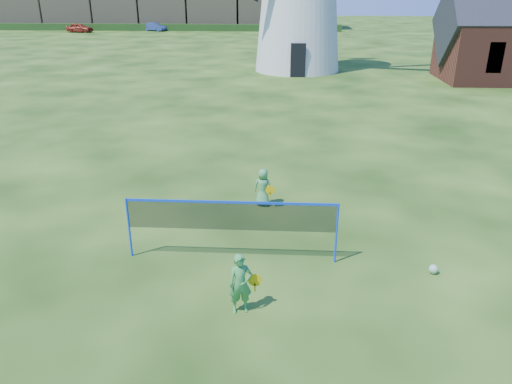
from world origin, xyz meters
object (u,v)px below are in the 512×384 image
object	(u,v)px
player_girl	(241,284)
car_right	(155,27)
play_ball	(433,269)
car_left	(80,28)
badminton_net	(231,217)
player_boy	(263,187)

from	to	relation	value
player_girl	car_right	bearing A→B (deg)	90.06
play_ball	car_left	xyz separation A→B (m)	(-33.63, 63.09, 0.54)
badminton_net	car_right	size ratio (longest dim) A/B	1.40
car_right	player_boy	bearing A→B (deg)	-139.01
car_left	car_right	size ratio (longest dim) A/B	1.07
play_ball	car_left	size ratio (longest dim) A/B	0.06
badminton_net	player_girl	bearing A→B (deg)	-79.08
player_boy	car_left	world-z (taller)	car_left
play_ball	car_left	bearing A→B (deg)	118.06
player_girl	car_left	xyz separation A→B (m)	(-29.28, 64.78, 0.00)
player_boy	car_right	world-z (taller)	car_right
player_girl	car_right	size ratio (longest dim) A/B	0.36
player_girl	player_boy	distance (m)	5.33
badminton_net	player_boy	world-z (taller)	badminton_net
play_ball	car_right	world-z (taller)	car_right
badminton_net	player_girl	size ratio (longest dim) A/B	3.87
badminton_net	car_right	world-z (taller)	badminton_net
badminton_net	car_right	distance (m)	68.47
play_ball	car_right	bearing A→B (deg)	109.42
player_girl	car_left	size ratio (longest dim) A/B	0.34
player_boy	car_left	size ratio (longest dim) A/B	0.30
badminton_net	player_girl	xyz separation A→B (m)	(0.40, -2.07, -0.49)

